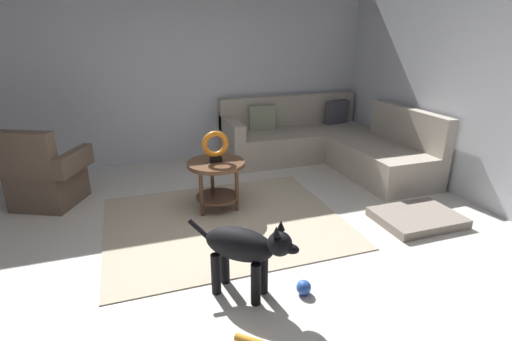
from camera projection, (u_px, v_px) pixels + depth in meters
ground_plane at (228, 267)px, 3.24m from camera, size 6.00×6.00×0.10m
wall_back at (171, 66)px, 5.38m from camera, size 6.00×0.12×2.70m
area_rug at (225, 222)px, 3.89m from camera, size 2.30×1.90×0.01m
sectional_couch at (325, 144)px, 5.53m from camera, size 2.20×2.25×0.88m
armchair at (44, 177)px, 4.17m from camera, size 0.98×0.89×0.88m
side_table at (216, 173)px, 4.03m from camera, size 0.60×0.60×0.54m
torus_sculpture at (215, 146)px, 3.93m from camera, size 0.28×0.08×0.33m
dog_bed_mat at (417, 218)px, 3.89m from camera, size 0.80×0.60×0.09m
dog at (245, 249)px, 2.71m from camera, size 0.67×0.60×0.63m
dog_toy_ball at (304, 287)px, 2.82m from camera, size 0.11×0.11×0.11m
dog_toy_rope at (249, 341)px, 2.37m from camera, size 0.17×0.16×0.05m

